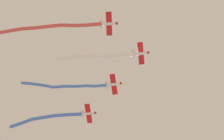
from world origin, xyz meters
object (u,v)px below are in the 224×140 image
Objects in this scene: airplane_lead at (141,53)px; airplane_slot at (88,113)px; airplane_left_wing at (113,84)px; airplane_right_wing at (109,24)px.

airplane_slot is at bearing 134.51° from airplane_lead.
airplane_lead and airplane_left_wing have the same top height.
airplane_right_wing is at bearing -71.34° from airplane_slot.
airplane_lead reaches higher than airplane_slot.
airplane_lead is at bearing -46.06° from airplane_slot.
airplane_right_wing is at bearing -86.34° from airplane_left_wing.
airplane_left_wing is at bearing 87.86° from airplane_right_wing.
airplane_right_wing is 1.00× the size of airplane_slot.
airplane_slot is (-16.46, -14.43, -0.30)m from airplane_lead.
airplane_left_wing is at bearing -46.07° from airplane_slot.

